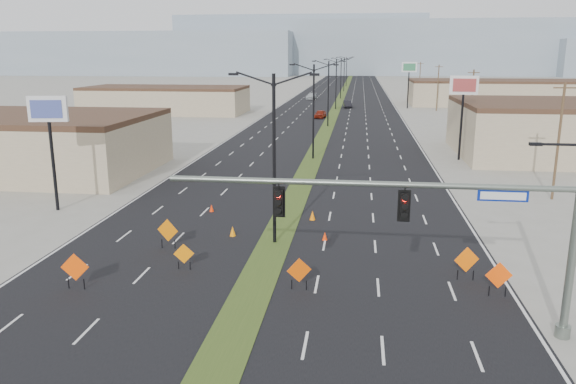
# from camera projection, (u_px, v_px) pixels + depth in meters

# --- Properties ---
(ground) EXTENTS (600.00, 600.00, 0.00)m
(ground) POSITION_uv_depth(u_px,v_px,m) (230.00, 341.00, 22.25)
(ground) COLOR gray
(ground) RESTS_ON ground
(road_surface) EXTENTS (25.00, 400.00, 0.02)m
(road_surface) POSITION_uv_depth(u_px,v_px,m) (336.00, 107.00, 118.56)
(road_surface) COLOR black
(road_surface) RESTS_ON ground
(median_strip) EXTENTS (2.00, 400.00, 0.04)m
(median_strip) POSITION_uv_depth(u_px,v_px,m) (336.00, 107.00, 118.56)
(median_strip) COLOR #344B1B
(median_strip) RESTS_ON ground
(building_sw_far) EXTENTS (30.00, 14.00, 4.50)m
(building_sw_far) POSITION_uv_depth(u_px,v_px,m) (166.00, 101.00, 107.48)
(building_sw_far) COLOR tan
(building_sw_far) RESTS_ON ground
(building_se_far) EXTENTS (44.00, 16.00, 5.00)m
(building_se_far) POSITION_uv_depth(u_px,v_px,m) (512.00, 94.00, 122.96)
(building_se_far) COLOR tan
(building_se_far) RESTS_ON ground
(mesa_west) EXTENTS (180.00, 50.00, 22.00)m
(mesa_west) POSITION_uv_depth(u_px,v_px,m) (129.00, 54.00, 303.91)
(mesa_west) COLOR #8394A2
(mesa_west) RESTS_ON ground
(mesa_center) EXTENTS (220.00, 50.00, 28.00)m
(mesa_center) POSITION_uv_depth(u_px,v_px,m) (427.00, 48.00, 302.95)
(mesa_center) COLOR #8394A2
(mesa_center) RESTS_ON ground
(mesa_backdrop) EXTENTS (140.00, 50.00, 32.00)m
(mesa_backdrop) POSITION_uv_depth(u_px,v_px,m) (302.00, 45.00, 330.26)
(mesa_backdrop) COLOR #8394A2
(mesa_backdrop) RESTS_ON ground
(signal_mast) EXTENTS (16.30, 0.60, 8.00)m
(signal_mast) POSITION_uv_depth(u_px,v_px,m) (452.00, 219.00, 21.99)
(signal_mast) COLOR slate
(signal_mast) RESTS_ON ground
(streetlight_0) EXTENTS (5.15, 0.24, 10.02)m
(streetlight_0) POSITION_uv_depth(u_px,v_px,m) (274.00, 154.00, 32.51)
(streetlight_0) COLOR black
(streetlight_0) RESTS_ON ground
(streetlight_1) EXTENTS (5.15, 0.24, 10.02)m
(streetlight_1) POSITION_uv_depth(u_px,v_px,m) (314.00, 108.00, 59.48)
(streetlight_1) COLOR black
(streetlight_1) RESTS_ON ground
(streetlight_2) EXTENTS (5.15, 0.24, 10.02)m
(streetlight_2) POSITION_uv_depth(u_px,v_px,m) (328.00, 91.00, 86.44)
(streetlight_2) COLOR black
(streetlight_2) RESTS_ON ground
(streetlight_3) EXTENTS (5.15, 0.24, 10.02)m
(streetlight_3) POSITION_uv_depth(u_px,v_px,m) (336.00, 82.00, 113.41)
(streetlight_3) COLOR black
(streetlight_3) RESTS_ON ground
(streetlight_4) EXTENTS (5.15, 0.24, 10.02)m
(streetlight_4) POSITION_uv_depth(u_px,v_px,m) (341.00, 77.00, 140.38)
(streetlight_4) COLOR black
(streetlight_4) RESTS_ON ground
(streetlight_5) EXTENTS (5.15, 0.24, 10.02)m
(streetlight_5) POSITION_uv_depth(u_px,v_px,m) (344.00, 73.00, 167.34)
(streetlight_5) COLOR black
(streetlight_5) RESTS_ON ground
(streetlight_6) EXTENTS (5.15, 0.24, 10.02)m
(streetlight_6) POSITION_uv_depth(u_px,v_px,m) (346.00, 70.00, 194.31)
(streetlight_6) COLOR black
(streetlight_6) RESTS_ON ground
(utility_pole_0) EXTENTS (1.60, 0.20, 9.00)m
(utility_pole_0) POSITION_uv_depth(u_px,v_px,m) (559.00, 140.00, 42.77)
(utility_pole_0) COLOR #4C3823
(utility_pole_0) RESTS_ON ground
(utility_pole_1) EXTENTS (1.60, 0.20, 9.00)m
(utility_pole_1) POSITION_uv_depth(u_px,v_px,m) (472.00, 102.00, 76.48)
(utility_pole_1) COLOR #4C3823
(utility_pole_1) RESTS_ON ground
(utility_pole_2) EXTENTS (1.60, 0.20, 9.00)m
(utility_pole_2) POSITION_uv_depth(u_px,v_px,m) (438.00, 87.00, 110.19)
(utility_pole_2) COLOR #4C3823
(utility_pole_2) RESTS_ON ground
(utility_pole_3) EXTENTS (1.60, 0.20, 9.00)m
(utility_pole_3) POSITION_uv_depth(u_px,v_px,m) (420.00, 79.00, 143.90)
(utility_pole_3) COLOR #4C3823
(utility_pole_3) RESTS_ON ground
(car_left) EXTENTS (2.13, 4.30, 1.41)m
(car_left) POSITION_uv_depth(u_px,v_px,m) (320.00, 114.00, 98.92)
(car_left) COLOR maroon
(car_left) RESTS_ON ground
(car_mid) EXTENTS (2.03, 4.69, 1.50)m
(car_mid) POSITION_uv_depth(u_px,v_px,m) (347.00, 104.00, 117.84)
(car_mid) COLOR black
(car_mid) RESTS_ON ground
(car_far) EXTENTS (2.57, 5.31, 1.49)m
(car_far) POSITION_uv_depth(u_px,v_px,m) (311.00, 96.00, 139.14)
(car_far) COLOR #B7BEC1
(car_far) RESTS_ON ground
(construction_sign_0) EXTENTS (1.36, 0.20, 1.82)m
(construction_sign_0) POSITION_uv_depth(u_px,v_px,m) (75.00, 268.00, 26.88)
(construction_sign_0) COLOR #FF4C05
(construction_sign_0) RESTS_ON ground
(construction_sign_1) EXTENTS (1.06, 0.24, 1.43)m
(construction_sign_1) POSITION_uv_depth(u_px,v_px,m) (184.00, 255.00, 29.39)
(construction_sign_1) COLOR orange
(construction_sign_1) RESTS_ON ground
(construction_sign_2) EXTENTS (1.33, 0.32, 1.79)m
(construction_sign_2) POSITION_uv_depth(u_px,v_px,m) (168.00, 231.00, 32.53)
(construction_sign_2) COLOR #DB6B04
(construction_sign_2) RESTS_ON ground
(construction_sign_3) EXTENTS (1.15, 0.47, 1.62)m
(construction_sign_3) POSITION_uv_depth(u_px,v_px,m) (299.00, 271.00, 26.84)
(construction_sign_3) COLOR #E64F04
(construction_sign_3) RESTS_ON ground
(construction_sign_4) EXTENTS (1.28, 0.42, 1.76)m
(construction_sign_4) POSITION_uv_depth(u_px,v_px,m) (467.00, 261.00, 27.95)
(construction_sign_4) COLOR #FB6405
(construction_sign_4) RESTS_ON ground
(construction_sign_5) EXTENTS (1.28, 0.20, 1.71)m
(construction_sign_5) POSITION_uv_depth(u_px,v_px,m) (499.00, 276.00, 26.07)
(construction_sign_5) COLOR #FF4A05
(construction_sign_5) RESTS_ON ground
(cone_0) EXTENTS (0.49, 0.49, 0.64)m
(cone_0) POSITION_uv_depth(u_px,v_px,m) (233.00, 231.00, 34.93)
(cone_0) COLOR orange
(cone_0) RESTS_ON ground
(cone_1) EXTENTS (0.39, 0.39, 0.54)m
(cone_1) POSITION_uv_depth(u_px,v_px,m) (325.00, 236.00, 34.16)
(cone_1) COLOR #FF3505
(cone_1) RESTS_ON ground
(cone_2) EXTENTS (0.47, 0.47, 0.67)m
(cone_2) POSITION_uv_depth(u_px,v_px,m) (312.00, 215.00, 38.31)
(cone_2) COLOR orange
(cone_2) RESTS_ON ground
(cone_3) EXTENTS (0.40, 0.40, 0.54)m
(cone_3) POSITION_uv_depth(u_px,v_px,m) (212.00, 208.00, 40.36)
(cone_3) COLOR #FF3105
(cone_3) RESTS_ON ground
(pole_sign_west) EXTENTS (2.70, 0.85, 8.22)m
(pole_sign_west) POSITION_uv_depth(u_px,v_px,m) (49.00, 119.00, 39.32)
(pole_sign_west) COLOR black
(pole_sign_west) RESTS_ON ground
(pole_sign_east_near) EXTENTS (2.90, 0.94, 8.86)m
(pole_sign_east_near) POSITION_uv_depth(u_px,v_px,m) (464.00, 92.00, 58.47)
(pole_sign_east_near) COLOR black
(pole_sign_east_near) RESTS_ON ground
(pole_sign_east_far) EXTENTS (3.08, 0.46, 9.43)m
(pole_sign_east_far) POSITION_uv_depth(u_px,v_px,m) (409.00, 71.00, 114.74)
(pole_sign_east_far) COLOR black
(pole_sign_east_far) RESTS_ON ground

